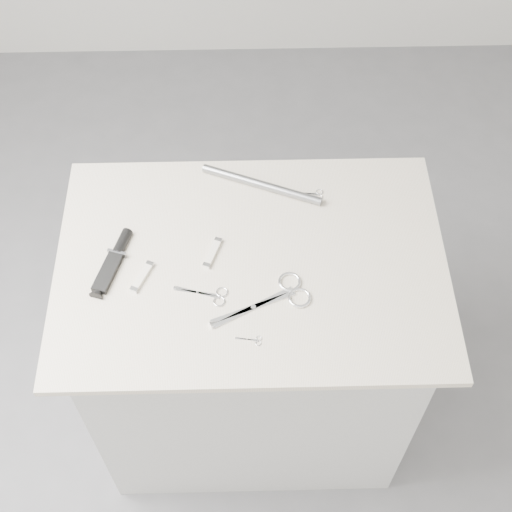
{
  "coord_description": "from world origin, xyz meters",
  "views": [
    {
      "loc": [
        -0.01,
        -1.04,
        2.41
      ],
      "look_at": [
        0.01,
        0.02,
        0.92
      ],
      "focal_mm": 50.0,
      "sensor_mm": 36.0,
      "label": 1
    }
  ],
  "objects_px": {
    "embroidery_scissors_a": "(211,295)",
    "pocket_knife_b": "(213,253)",
    "embroidery_scissors_b": "(312,194)",
    "sheathed_knife": "(115,259)",
    "tiny_scissors": "(252,340)",
    "plinth": "(252,349)",
    "large_shears": "(280,296)",
    "pocket_knife_a": "(142,277)",
    "metal_rail": "(261,185)"
  },
  "relations": [
    {
      "from": "plinth",
      "to": "metal_rail",
      "type": "height_order",
      "value": "metal_rail"
    },
    {
      "from": "tiny_scissors",
      "to": "sheathed_knife",
      "type": "height_order",
      "value": "sheathed_knife"
    },
    {
      "from": "plinth",
      "to": "pocket_knife_a",
      "type": "bearing_deg",
      "value": -170.99
    },
    {
      "from": "metal_rail",
      "to": "embroidery_scissors_b",
      "type": "bearing_deg",
      "value": -11.59
    },
    {
      "from": "large_shears",
      "to": "pocket_knife_a",
      "type": "height_order",
      "value": "pocket_knife_a"
    },
    {
      "from": "large_shears",
      "to": "tiny_scissors",
      "type": "distance_m",
      "value": 0.14
    },
    {
      "from": "large_shears",
      "to": "pocket_knife_b",
      "type": "bearing_deg",
      "value": 116.92
    },
    {
      "from": "sheathed_knife",
      "to": "metal_rail",
      "type": "bearing_deg",
      "value": -40.87
    },
    {
      "from": "pocket_knife_b",
      "to": "embroidery_scissors_b",
      "type": "bearing_deg",
      "value": -33.52
    },
    {
      "from": "tiny_scissors",
      "to": "pocket_knife_b",
      "type": "xyz_separation_m",
      "value": [
        -0.1,
        0.25,
        0.0
      ]
    },
    {
      "from": "plinth",
      "to": "large_shears",
      "type": "distance_m",
      "value": 0.49
    },
    {
      "from": "plinth",
      "to": "sheathed_knife",
      "type": "xyz_separation_m",
      "value": [
        -0.35,
        0.01,
        0.48
      ]
    },
    {
      "from": "plinth",
      "to": "sheathed_knife",
      "type": "bearing_deg",
      "value": 177.96
    },
    {
      "from": "embroidery_scissors_a",
      "to": "embroidery_scissors_b",
      "type": "bearing_deg",
      "value": 63.67
    },
    {
      "from": "sheathed_knife",
      "to": "pocket_knife_a",
      "type": "xyz_separation_m",
      "value": [
        0.07,
        -0.06,
        -0.0
      ]
    },
    {
      "from": "embroidery_scissors_b",
      "to": "pocket_knife_a",
      "type": "distance_m",
      "value": 0.52
    },
    {
      "from": "plinth",
      "to": "sheathed_knife",
      "type": "height_order",
      "value": "sheathed_knife"
    },
    {
      "from": "embroidery_scissors_a",
      "to": "sheathed_knife",
      "type": "distance_m",
      "value": 0.27
    },
    {
      "from": "plinth",
      "to": "pocket_knife_a",
      "type": "relative_size",
      "value": 9.49
    },
    {
      "from": "embroidery_scissors_a",
      "to": "embroidery_scissors_b",
      "type": "xyz_separation_m",
      "value": [
        0.27,
        0.32,
        -0.0
      ]
    },
    {
      "from": "plinth",
      "to": "large_shears",
      "type": "relative_size",
      "value": 3.59
    },
    {
      "from": "plinth",
      "to": "metal_rail",
      "type": "distance_m",
      "value": 0.54
    },
    {
      "from": "plinth",
      "to": "embroidery_scissors_a",
      "type": "bearing_deg",
      "value": -135.57
    },
    {
      "from": "embroidery_scissors_a",
      "to": "metal_rail",
      "type": "bearing_deg",
      "value": 82.84
    },
    {
      "from": "plinth",
      "to": "pocket_knife_a",
      "type": "height_order",
      "value": "pocket_knife_a"
    },
    {
      "from": "embroidery_scissors_b",
      "to": "pocket_knife_b",
      "type": "distance_m",
      "value": 0.33
    },
    {
      "from": "large_shears",
      "to": "pocket_knife_b",
      "type": "relative_size",
      "value": 2.6
    },
    {
      "from": "tiny_scissors",
      "to": "metal_rail",
      "type": "xyz_separation_m",
      "value": [
        0.03,
        0.48,
        0.01
      ]
    },
    {
      "from": "embroidery_scissors_b",
      "to": "pocket_knife_b",
      "type": "relative_size",
      "value": 0.96
    },
    {
      "from": "large_shears",
      "to": "embroidery_scissors_b",
      "type": "distance_m",
      "value": 0.34
    },
    {
      "from": "large_shears",
      "to": "embroidery_scissors_a",
      "type": "bearing_deg",
      "value": 152.84
    },
    {
      "from": "plinth",
      "to": "tiny_scissors",
      "type": "bearing_deg",
      "value": -90.44
    },
    {
      "from": "embroidery_scissors_b",
      "to": "metal_rail",
      "type": "relative_size",
      "value": 0.27
    },
    {
      "from": "tiny_scissors",
      "to": "pocket_knife_b",
      "type": "height_order",
      "value": "pocket_knife_b"
    },
    {
      "from": "plinth",
      "to": "pocket_knife_b",
      "type": "relative_size",
      "value": 9.33
    },
    {
      "from": "embroidery_scissors_b",
      "to": "tiny_scissors",
      "type": "relative_size",
      "value": 1.46
    },
    {
      "from": "large_shears",
      "to": "tiny_scissors",
      "type": "relative_size",
      "value": 3.96
    },
    {
      "from": "embroidery_scissors_b",
      "to": "tiny_scissors",
      "type": "distance_m",
      "value": 0.48
    },
    {
      "from": "embroidery_scissors_a",
      "to": "pocket_knife_b",
      "type": "xyz_separation_m",
      "value": [
        0.0,
        0.13,
        0.0
      ]
    },
    {
      "from": "tiny_scissors",
      "to": "metal_rail",
      "type": "bearing_deg",
      "value": 94.57
    },
    {
      "from": "plinth",
      "to": "large_shears",
      "type": "bearing_deg",
      "value": -57.28
    },
    {
      "from": "large_shears",
      "to": "pocket_knife_a",
      "type": "xyz_separation_m",
      "value": [
        -0.34,
        0.06,
        0.0
      ]
    },
    {
      "from": "embroidery_scissors_a",
      "to": "pocket_knife_a",
      "type": "relative_size",
      "value": 1.42
    },
    {
      "from": "embroidery_scissors_b",
      "to": "tiny_scissors",
      "type": "height_order",
      "value": "same"
    },
    {
      "from": "large_shears",
      "to": "pocket_knife_a",
      "type": "bearing_deg",
      "value": 144.86
    },
    {
      "from": "metal_rail",
      "to": "tiny_scissors",
      "type": "bearing_deg",
      "value": -94.15
    },
    {
      "from": "embroidery_scissors_b",
      "to": "sheathed_knife",
      "type": "relative_size",
      "value": 0.47
    },
    {
      "from": "embroidery_scissors_b",
      "to": "sheathed_knife",
      "type": "bearing_deg",
      "value": -151.64
    },
    {
      "from": "plinth",
      "to": "tiny_scissors",
      "type": "xyz_separation_m",
      "value": [
        -0.0,
        -0.23,
        0.47
      ]
    },
    {
      "from": "pocket_knife_b",
      "to": "large_shears",
      "type": "bearing_deg",
      "value": -107.87
    }
  ]
}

